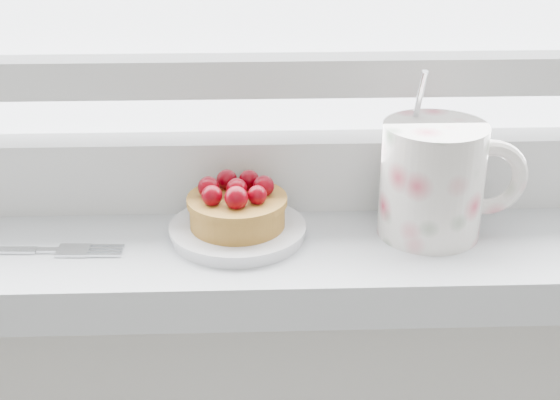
{
  "coord_description": "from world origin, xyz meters",
  "views": [
    {
      "loc": [
        -0.01,
        1.26,
        1.26
      ],
      "look_at": [
        0.01,
        1.88,
        0.98
      ],
      "focal_mm": 50.0,
      "sensor_mm": 36.0,
      "label": 1
    }
  ],
  "objects_px": {
    "saucer": "(238,231)",
    "fork": "(19,250)",
    "floral_mug": "(436,178)",
    "raspberry_tart": "(237,205)"
  },
  "relations": [
    {
      "from": "saucer",
      "to": "fork",
      "type": "height_order",
      "value": "saucer"
    },
    {
      "from": "raspberry_tart",
      "to": "floral_mug",
      "type": "xyz_separation_m",
      "value": [
        0.18,
        0.0,
        0.02
      ]
    },
    {
      "from": "floral_mug",
      "to": "fork",
      "type": "bearing_deg",
      "value": -176.21
    },
    {
      "from": "saucer",
      "to": "fork",
      "type": "bearing_deg",
      "value": -173.39
    },
    {
      "from": "floral_mug",
      "to": "raspberry_tart",
      "type": "bearing_deg",
      "value": -179.26
    },
    {
      "from": "saucer",
      "to": "floral_mug",
      "type": "xyz_separation_m",
      "value": [
        0.18,
        0.0,
        0.05
      ]
    },
    {
      "from": "fork",
      "to": "floral_mug",
      "type": "bearing_deg",
      "value": 3.79
    },
    {
      "from": "saucer",
      "to": "fork",
      "type": "xyz_separation_m",
      "value": [
        -0.19,
        -0.02,
        -0.0
      ]
    },
    {
      "from": "raspberry_tart",
      "to": "floral_mug",
      "type": "height_order",
      "value": "floral_mug"
    },
    {
      "from": "saucer",
      "to": "fork",
      "type": "distance_m",
      "value": 0.19
    }
  ]
}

